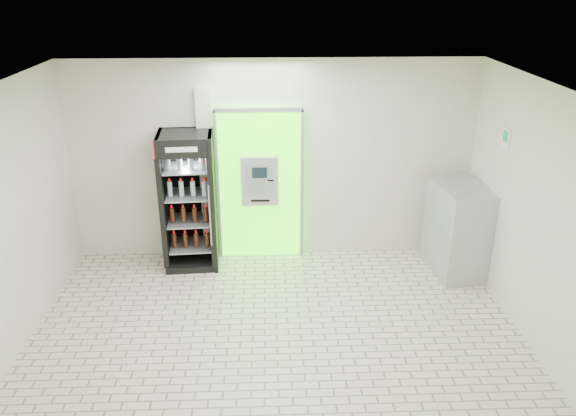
{
  "coord_description": "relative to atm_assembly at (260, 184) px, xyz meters",
  "views": [
    {
      "loc": [
        -0.08,
        -5.47,
        4.1
      ],
      "look_at": [
        0.17,
        1.2,
        1.28
      ],
      "focal_mm": 35.0,
      "sensor_mm": 36.0,
      "label": 1
    }
  ],
  "objects": [
    {
      "name": "pillar",
      "position": [
        -0.78,
        0.04,
        0.13
      ],
      "size": [
        0.22,
        0.11,
        2.6
      ],
      "color": "silver",
      "rests_on": "ground"
    },
    {
      "name": "ground",
      "position": [
        0.2,
        -2.41,
        -1.17
      ],
      "size": [
        6.0,
        6.0,
        0.0
      ],
      "primitive_type": "plane",
      "color": "beige",
      "rests_on": "ground"
    },
    {
      "name": "room_shell",
      "position": [
        0.2,
        -2.41,
        0.67
      ],
      "size": [
        6.0,
        6.0,
        6.0
      ],
      "color": "silver",
      "rests_on": "ground"
    },
    {
      "name": "steel_cabinet",
      "position": [
        2.86,
        -0.65,
        -0.51
      ],
      "size": [
        0.78,
        1.07,
        1.33
      ],
      "rotation": [
        0.0,
        0.0,
        0.12
      ],
      "color": "#A9ABB0",
      "rests_on": "ground"
    },
    {
      "name": "atm_assembly",
      "position": [
        0.0,
        0.0,
        0.0
      ],
      "size": [
        1.3,
        0.24,
        2.33
      ],
      "color": "#45FF11",
      "rests_on": "ground"
    },
    {
      "name": "exit_sign",
      "position": [
        3.19,
        -1.01,
        0.95
      ],
      "size": [
        0.02,
        0.22,
        0.26
      ],
      "color": "white",
      "rests_on": "room_shell"
    },
    {
      "name": "beverage_cooler",
      "position": [
        -1.03,
        -0.25,
        -0.2
      ],
      "size": [
        0.8,
        0.75,
        2.03
      ],
      "rotation": [
        0.0,
        0.0,
        0.06
      ],
      "color": "black",
      "rests_on": "ground"
    }
  ]
}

